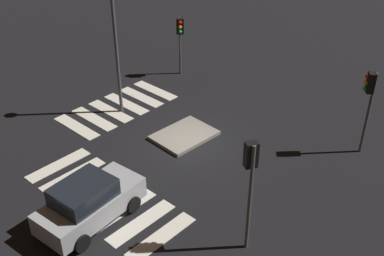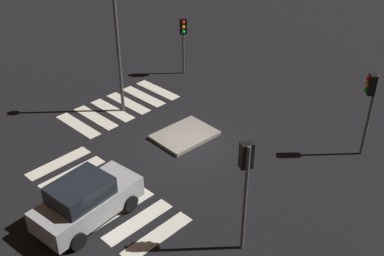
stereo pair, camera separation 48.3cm
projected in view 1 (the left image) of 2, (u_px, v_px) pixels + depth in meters
ground_plane at (192, 145)px, 23.74m from camera, size 80.00×80.00×0.00m
traffic_island at (184, 135)px, 24.34m from camera, size 3.14×2.43×0.18m
car_silver at (89, 202)px, 18.59m from camera, size 4.59×2.40×1.94m
traffic_light_west at (369, 93)px, 21.61m from camera, size 0.54×0.53×4.20m
traffic_light_north at (250, 170)px, 16.18m from camera, size 0.54×0.53×4.57m
traffic_light_south at (180, 32)px, 29.32m from camera, size 0.54×0.53×3.72m
street_lamp at (114, 28)px, 24.09m from camera, size 0.56×0.56×7.05m
crosswalk_near at (118, 107)px, 27.01m from camera, size 6.45×3.20×0.02m
crosswalk_side at (105, 197)px, 20.29m from camera, size 3.20×7.60×0.02m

